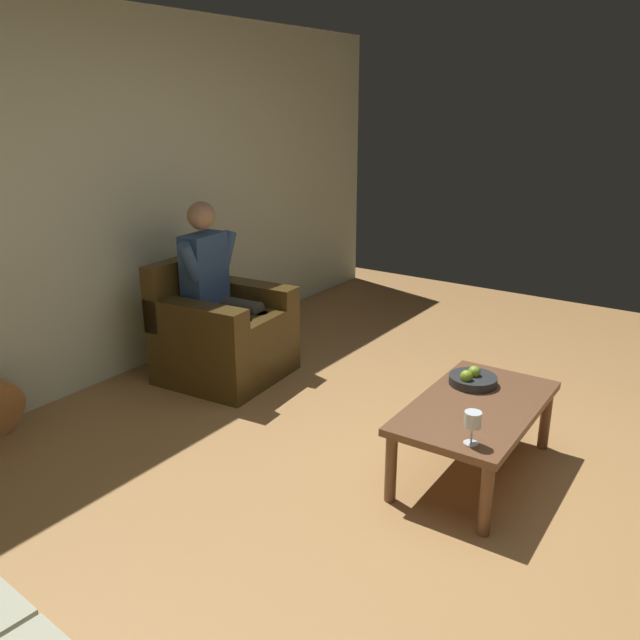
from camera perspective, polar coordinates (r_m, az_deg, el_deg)
ground_plane at (r=3.68m, az=12.90°, el=-13.77°), size 7.42×7.42×0.00m
wall_back at (r=4.85m, az=-18.00°, el=9.95°), size 6.59×0.06×2.57m
armchair at (r=4.81m, az=-8.56°, el=-1.21°), size 0.87×0.85×0.87m
person_seated at (r=4.71m, az=-8.88°, el=2.86°), size 0.61×0.58×1.28m
coffee_table at (r=3.62m, az=13.43°, el=-7.90°), size 1.08×0.61×0.41m
wine_glass_near at (r=3.14m, az=13.15°, el=-8.60°), size 0.08×0.08×0.16m
fruit_bowl at (r=3.80m, az=13.14°, el=-5.04°), size 0.27×0.27×0.11m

